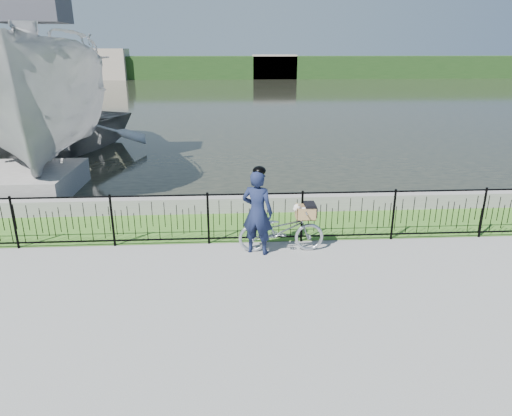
{
  "coord_description": "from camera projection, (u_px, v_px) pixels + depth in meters",
  "views": [
    {
      "loc": [
        -0.53,
        -7.48,
        3.97
      ],
      "look_at": [
        -0.02,
        1.0,
        1.0
      ],
      "focal_mm": 32.0,
      "sensor_mm": 36.0,
      "label": 1
    }
  ],
  "objects": [
    {
      "name": "water",
      "position": [
        234.0,
        97.0,
        39.48
      ],
      "size": [
        120.0,
        120.0,
        0.0
      ],
      "primitive_type": "plane",
      "color": "#26271D",
      "rests_on": "ground"
    },
    {
      "name": "grass_strip",
      "position": [
        253.0,
        225.0,
        10.83
      ],
      "size": [
        60.0,
        2.0,
        0.01
      ],
      "primitive_type": "cube",
      "color": "#407323",
      "rests_on": "ground"
    },
    {
      "name": "bicycle_rig",
      "position": [
        282.0,
        229.0,
        9.33
      ],
      "size": [
        1.75,
        0.61,
        1.05
      ],
      "color": "#B3B9C0",
      "rests_on": "ground"
    },
    {
      "name": "ground",
      "position": [
        260.0,
        277.0,
        8.39
      ],
      "size": [
        120.0,
        120.0,
        0.0
      ],
      "primitive_type": "plane",
      "color": "gray",
      "rests_on": "ground"
    },
    {
      "name": "fence",
      "position": [
        255.0,
        218.0,
        9.7
      ],
      "size": [
        14.0,
        0.06,
        1.15
      ],
      "primitive_type": null,
      "color": "black",
      "rests_on": "ground"
    },
    {
      "name": "boat_near",
      "position": [
        43.0,
        100.0,
        15.18
      ],
      "size": [
        7.53,
        12.53,
        6.34
      ],
      "color": "#A9AAAA",
      "rests_on": "water"
    },
    {
      "name": "boat_far",
      "position": [
        21.0,
        132.0,
        17.23
      ],
      "size": [
        10.4,
        11.58,
        1.97
      ],
      "color": "#A9AAAA",
      "rests_on": "water"
    },
    {
      "name": "quay_wall",
      "position": [
        251.0,
        204.0,
        11.71
      ],
      "size": [
        60.0,
        0.3,
        0.4
      ],
      "primitive_type": "cube",
      "color": "gray",
      "rests_on": "ground"
    },
    {
      "name": "far_building_right",
      "position": [
        274.0,
        67.0,
        63.31
      ],
      "size": [
        6.0,
        3.0,
        3.2
      ],
      "primitive_type": "cube",
      "color": "#AD9E8B",
      "rests_on": "ground"
    },
    {
      "name": "far_building_left",
      "position": [
        97.0,
        64.0,
        61.34
      ],
      "size": [
        8.0,
        4.0,
        4.0
      ],
      "primitive_type": "cube",
      "color": "#AD9E8B",
      "rests_on": "ground"
    },
    {
      "name": "far_treeline",
      "position": [
        231.0,
        67.0,
        64.42
      ],
      "size": [
        120.0,
        6.0,
        3.0
      ],
      "primitive_type": "cube",
      "color": "#234319",
      "rests_on": "ground"
    },
    {
      "name": "cyclist",
      "position": [
        257.0,
        211.0,
        9.11
      ],
      "size": [
        0.75,
        0.63,
        1.82
      ],
      "color": "#151C3A",
      "rests_on": "ground"
    }
  ]
}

